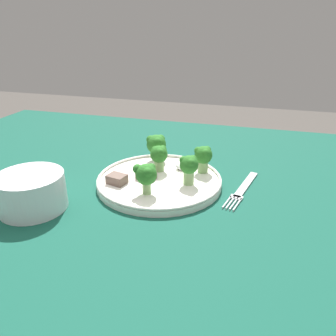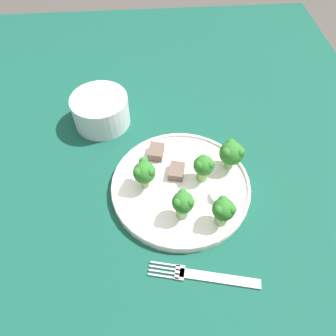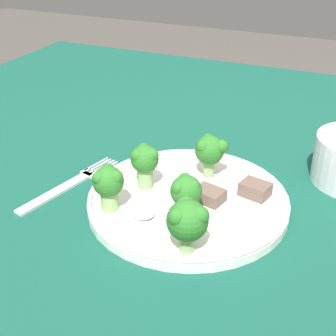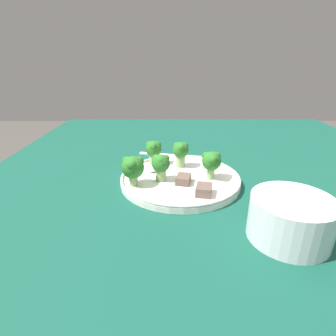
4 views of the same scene
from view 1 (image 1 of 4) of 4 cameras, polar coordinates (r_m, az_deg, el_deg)
name	(u,v)px [view 1 (image 1 of 4)]	position (r m, az deg, el deg)	size (l,w,h in m)	color
table	(137,239)	(0.67, -5.47, -12.18)	(1.35, 1.11, 0.74)	#114738
dinner_plate	(159,180)	(0.69, -1.52, -2.18)	(0.26, 0.26, 0.02)	white
fork	(243,189)	(0.68, 12.85, -3.62)	(0.06, 0.18, 0.00)	silver
cream_bowl	(32,193)	(0.64, -22.67, -3.98)	(0.12, 0.12, 0.07)	silver
broccoli_floret_near_rim_left	(146,174)	(0.61, -3.81, -1.13)	(0.04, 0.04, 0.06)	#7FA866
broccoli_floret_center_left	(159,155)	(0.71, -1.59, 2.25)	(0.04, 0.04, 0.06)	#7FA866
broccoli_floret_back_left	(189,166)	(0.65, 3.68, 0.34)	(0.04, 0.04, 0.06)	#7FA866
broccoli_floret_front_left	(156,144)	(0.77, -2.04, 4.17)	(0.05, 0.05, 0.06)	#7FA866
broccoli_floret_center_back	(203,156)	(0.71, 6.17, 2.09)	(0.04, 0.04, 0.06)	#7FA866
meat_slice_front_slice	(146,175)	(0.68, -3.81, -1.25)	(0.04, 0.04, 0.02)	brown
meat_slice_middle_slice	(117,179)	(0.67, -8.89, -1.93)	(0.04, 0.04, 0.02)	brown
sauce_dollop	(182,166)	(0.73, 2.48, 0.33)	(0.03, 0.03, 0.02)	white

